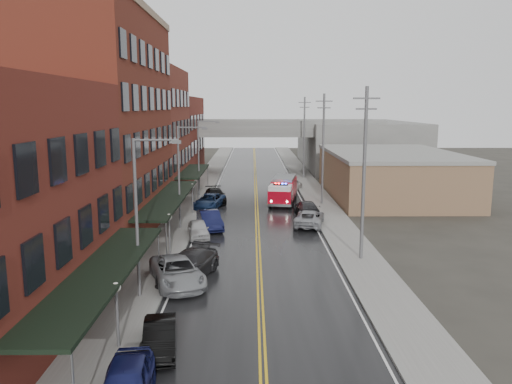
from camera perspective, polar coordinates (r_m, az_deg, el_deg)
name	(u,v)px	position (r m, az deg, el deg)	size (l,w,h in m)	color
ground	(263,372)	(21.58, 0.83, -19.92)	(220.00, 220.00, 0.00)	#2D2B26
road	(257,214)	(49.90, 0.10, -2.56)	(11.00, 160.00, 0.02)	black
sidewalk_left	(184,214)	(50.35, -8.25, -2.47)	(3.00, 160.00, 0.15)	slate
sidewalk_right	(330,214)	(50.48, 8.42, -2.45)	(3.00, 160.00, 0.15)	slate
curb_left	(200,214)	(50.15, -6.38, -2.48)	(0.30, 160.00, 0.15)	gray
curb_right	(313,214)	(50.25, 6.56, -2.46)	(0.30, 160.00, 0.15)	gray
brick_building_b	(97,127)	(43.71, -17.67, 7.12)	(9.00, 20.00, 18.00)	#5F2819
brick_building_c	(144,133)	(60.70, -12.73, 6.55)	(9.00, 15.00, 15.00)	brown
brick_building_far	(169,137)	(77.95, -9.97, 6.21)	(9.00, 20.00, 12.00)	maroon
tan_building	(390,176)	(61.54, 15.09, 1.81)	(14.00, 22.00, 5.00)	#8B694B
right_far_block	(356,144)	(90.88, 11.35, 5.39)	(18.00, 30.00, 8.00)	slate
awning_0	(104,271)	(25.03, -16.98, -8.58)	(2.60, 16.00, 3.09)	black
awning_1	(170,198)	(43.03, -9.85, -0.66)	(2.60, 18.00, 3.09)	black
awning_2	(194,171)	(60.15, -7.15, 2.37)	(2.60, 13.00, 3.09)	black
globe_lamp_0	(116,300)	(23.15, -15.67, -11.81)	(0.44, 0.44, 3.12)	#59595B
globe_lamp_1	(169,225)	(36.23, -9.90, -3.73)	(0.44, 0.44, 3.12)	#59595B
globe_lamp_2	(192,192)	(49.81, -7.29, 0.04)	(0.44, 0.44, 3.12)	#59595B
street_lamp_0	(141,208)	(27.98, -13.04, -1.82)	(2.64, 0.22, 9.00)	#59595B
street_lamp_1	(182,171)	(43.52, -8.49, 2.42)	(2.64, 0.22, 9.00)	#59595B
street_lamp_2	(201,153)	(59.31, -6.35, 4.42)	(2.64, 0.22, 9.00)	#59595B
utility_pole_0	(364,171)	(34.86, 12.24, 2.35)	(1.80, 0.24, 12.00)	#59595B
utility_pole_1	(323,147)	(54.45, 7.68, 5.10)	(1.80, 0.24, 12.00)	#59595B
utility_pole_2	(304,136)	(74.26, 5.53, 6.37)	(1.80, 0.24, 12.00)	#59595B
overpass	(255,136)	(80.87, -0.10, 6.47)	(40.00, 10.00, 7.50)	slate
fire_truck	(283,190)	(55.40, 3.12, 0.27)	(4.09, 8.02, 2.82)	#A00717
parked_car_left_1	(160,337)	(23.22, -10.93, -15.99)	(1.40, 4.01, 1.32)	black
parked_car_left_2	(177,271)	(30.92, -9.00, -8.96)	(2.70, 5.86, 1.63)	gray
parked_car_left_3	(189,265)	(31.87, -7.65, -8.32)	(2.32, 5.72, 1.66)	black
parked_car_left_4	(198,229)	(41.41, -6.61, -4.23)	(1.66, 4.13, 1.41)	#BCBCBC
parked_car_left_5	(210,220)	(44.03, -5.31, -3.22)	(1.70, 4.89, 1.61)	#0E1134
parked_car_left_6	(209,201)	(53.08, -5.34, -1.04)	(2.47, 5.36, 1.49)	#13254A
parked_car_left_7	(215,196)	(56.03, -4.70, -0.42)	(2.19, 5.38, 1.56)	black
parked_car_right_0	(309,218)	(45.26, 6.11, -2.97)	(2.42, 5.25, 1.46)	#919398
parked_car_right_1	(306,208)	(49.84, 5.77, -1.81)	(1.97, 4.86, 1.41)	#29292C
parked_car_right_2	(294,184)	(64.66, 4.31, 0.86)	(1.59, 3.95, 1.34)	silver
parked_car_right_3	(287,179)	(68.86, 3.61, 1.48)	(1.58, 4.55, 1.50)	black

